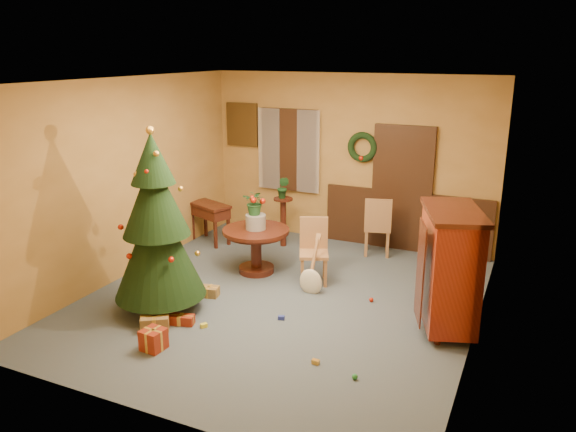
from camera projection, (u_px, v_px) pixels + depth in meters
The scene contains 21 objects.
room_envelope at pixel (359, 181), 9.57m from camera, with size 5.50×5.50×5.50m.
dining_table at pixel (256, 242), 8.44m from camera, with size 1.00×1.00×0.69m.
urn at pixel (256, 222), 8.35m from camera, with size 0.30×0.30×0.22m, color slate.
centerpiece_plant at pixel (255, 202), 8.26m from camera, with size 0.34×0.30×0.38m, color #1E4C23.
chair_near at pixel (314, 248), 8.12m from camera, with size 0.54×0.54×0.94m.
chair_far at pixel (378, 225), 9.12m from camera, with size 0.53×0.53×0.99m.
guitar at pixel (311, 266), 7.74m from camera, with size 0.33×0.16×0.78m, color beige, non-canonical shape.
plant_stand at pixel (283, 216), 9.58m from camera, with size 0.33×0.33×0.85m.
stand_plant at pixel (283, 187), 9.43m from camera, with size 0.21×0.17×0.37m, color #19471E.
christmas_tree at pixel (157, 227), 7.02m from camera, with size 1.16×1.16×2.39m.
writing_desk at pixel (210, 213), 9.76m from camera, with size 0.87×0.65×0.70m.
sideboard at pixel (449, 266), 6.65m from camera, with size 0.97×1.30×1.49m.
gift_a at pixel (155, 322), 6.80m from camera, with size 0.41×0.39×0.18m.
gift_b at pixel (153, 339), 6.33m from camera, with size 0.26×0.26×0.25m.
gift_c at pixel (209, 291), 7.71m from camera, with size 0.29×0.22×0.14m.
gift_d at pixel (181, 320), 6.93m from camera, with size 0.36×0.22×0.12m.
toy_a at pixel (281, 318), 7.05m from camera, with size 0.08×0.05×0.05m, color #233299.
toy_b at pixel (355, 377), 5.77m from camera, with size 0.06×0.06×0.06m, color #24863B.
toy_c at pixel (204, 325), 6.85m from camera, with size 0.08×0.05×0.05m, color yellow.
toy_d at pixel (371, 300), 7.55m from camera, with size 0.06×0.06×0.06m, color red.
toy_e at pixel (316, 362), 6.06m from camera, with size 0.08×0.05×0.05m, color gold.
Camera 1 is at (2.99, -6.30, 3.26)m, focal length 35.00 mm.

